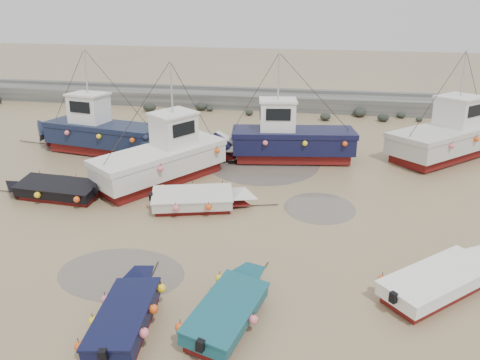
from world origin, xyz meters
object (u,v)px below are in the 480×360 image
object	(u,v)px
dinghy_3	(445,278)
cabin_boat_2	(283,139)
person	(148,166)
cabin_boat_0	(95,131)
dinghy_4	(52,187)
dinghy_2	(230,305)
dinghy_5	(200,198)
cabin_boat_1	(170,156)
dinghy_1	(129,310)
cabin_boat_3	(453,135)

from	to	relation	value
dinghy_3	cabin_boat_2	distance (m)	13.75
cabin_boat_2	person	distance (m)	8.10
cabin_boat_0	dinghy_4	bearing A→B (deg)	-163.26
dinghy_2	dinghy_3	size ratio (longest dim) A/B	1.00
dinghy_5	cabin_boat_1	xyz separation A→B (m)	(-2.43, 3.25, 0.78)
cabin_boat_0	dinghy_3	bearing A→B (deg)	-113.07
dinghy_3	cabin_boat_2	world-z (taller)	cabin_boat_2
cabin_boat_2	person	bearing A→B (deg)	99.10
dinghy_3	cabin_boat_1	world-z (taller)	cabin_boat_1
dinghy_1	cabin_boat_2	world-z (taller)	cabin_boat_2
dinghy_4	cabin_boat_2	distance (m)	12.99
cabin_boat_1	cabin_boat_2	size ratio (longest dim) A/B	0.88
dinghy_2	dinghy_5	size ratio (longest dim) A/B	0.93
dinghy_2	person	world-z (taller)	dinghy_2
dinghy_3	cabin_boat_0	bearing A→B (deg)	-163.50
dinghy_2	cabin_boat_2	bearing A→B (deg)	102.21
dinghy_3	dinghy_2	bearing A→B (deg)	-110.03
cabin_boat_3	dinghy_3	bearing A→B (deg)	-55.33
dinghy_1	dinghy_3	distance (m)	10.63
dinghy_5	dinghy_1	bearing A→B (deg)	-15.45
dinghy_3	dinghy_5	distance (m)	10.98
cabin_boat_3	person	world-z (taller)	cabin_boat_3
dinghy_1	cabin_boat_0	size ratio (longest dim) A/B	0.55
dinghy_2	cabin_boat_1	size ratio (longest dim) A/B	0.61
cabin_boat_0	person	size ratio (longest dim) A/B	5.52
person	dinghy_3	bearing A→B (deg)	126.47
dinghy_3	dinghy_5	world-z (taller)	same
dinghy_3	person	size ratio (longest dim) A/B	2.96
cabin_boat_3	person	size ratio (longest dim) A/B	4.73
person	cabin_boat_0	bearing A→B (deg)	-44.29
cabin_boat_0	cabin_boat_1	world-z (taller)	same
cabin_boat_0	cabin_boat_3	distance (m)	21.97
dinghy_4	cabin_boat_3	bearing A→B (deg)	-61.35
cabin_boat_1	cabin_boat_3	world-z (taller)	same
dinghy_3	dinghy_5	xyz separation A→B (m)	(-9.83, 4.90, 0.01)
dinghy_5	cabin_boat_2	size ratio (longest dim) A/B	0.58
dinghy_2	dinghy_4	xyz separation A→B (m)	(-10.32, 7.58, -0.01)
cabin_boat_0	dinghy_1	bearing A→B (deg)	-142.03
dinghy_4	cabin_boat_1	distance (m)	6.09
dinghy_3	cabin_boat_1	size ratio (longest dim) A/B	0.61
dinghy_4	cabin_boat_2	bearing A→B (deg)	-52.25
dinghy_5	dinghy_2	bearing A→B (deg)	6.46
cabin_boat_2	cabin_boat_0	bearing A→B (deg)	84.46
dinghy_4	cabin_boat_3	size ratio (longest dim) A/B	0.72
dinghy_1	dinghy_2	bearing A→B (deg)	9.24
dinghy_4	cabin_boat_2	world-z (taller)	cabin_boat_2
dinghy_5	person	xyz separation A→B (m)	(-4.37, 4.91, -0.55)
dinghy_1	dinghy_5	world-z (taller)	same
cabin_boat_0	person	distance (m)	4.62
cabin_boat_0	dinghy_2	bearing A→B (deg)	-132.48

